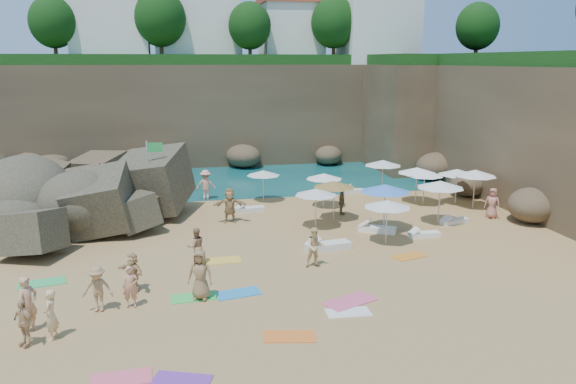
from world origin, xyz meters
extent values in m
plane|color=tan|center=(0.00, 0.00, 0.00)|extent=(120.00, 120.00, 0.00)
plane|color=#0C4751|center=(0.00, 30.00, 0.00)|extent=(120.00, 120.00, 0.00)
cube|color=brown|center=(2.00, 25.00, 4.00)|extent=(44.00, 8.00, 8.00)
cube|color=brown|center=(19.00, 8.00, 4.00)|extent=(8.00, 30.00, 8.00)
cube|color=brown|center=(17.00, 20.00, 4.00)|extent=(10.00, 12.00, 8.00)
cube|color=white|center=(-8.00, 26.00, 10.75)|extent=(6.00, 5.00, 5.50)
cube|color=white|center=(-1.00, 27.00, 11.25)|extent=(7.00, 6.00, 6.50)
cube|color=white|center=(7.00, 26.00, 10.50)|extent=(5.00, 5.00, 5.00)
cube|color=#B2472D|center=(7.00, 26.00, 13.25)|extent=(5.40, 5.40, 0.50)
cube|color=white|center=(14.00, 24.00, 11.00)|extent=(6.00, 6.00, 6.00)
sphere|color=#11380F|center=(-12.00, 24.00, 11.20)|extent=(3.60, 3.60, 3.60)
sphere|color=#11380F|center=(-4.00, 24.00, 11.60)|extent=(4.05, 4.05, 4.05)
sphere|color=#11380F|center=(3.00, 23.00, 11.04)|extent=(3.42, 3.42, 3.42)
sphere|color=#11380F|center=(10.00, 23.00, 11.36)|extent=(3.78, 3.78, 3.78)
sphere|color=#11380F|center=(19.00, 16.00, 10.80)|extent=(3.15, 3.15, 3.15)
cylinder|color=white|center=(-18.00, 30.00, 3.00)|extent=(0.10, 0.10, 6.00)
cylinder|color=white|center=(-16.50, 30.00, 3.00)|extent=(0.10, 0.10, 6.00)
cylinder|color=white|center=(-15.00, 30.00, 3.00)|extent=(0.10, 0.10, 6.00)
cylinder|color=silver|center=(-4.79, 6.21, 2.15)|extent=(0.09, 0.09, 4.29)
cube|color=green|center=(-4.37, 6.21, 3.94)|extent=(0.75, 0.05, 0.48)
cylinder|color=silver|center=(4.97, 7.13, 0.95)|extent=(0.06, 0.06, 1.89)
cone|color=white|center=(4.97, 7.13, 1.84)|extent=(2.12, 2.12, 0.32)
cylinder|color=silver|center=(1.77, 9.22, 0.90)|extent=(0.05, 0.05, 1.80)
cone|color=silver|center=(1.77, 9.22, 1.75)|extent=(2.02, 2.02, 0.31)
cylinder|color=silver|center=(12.84, 6.26, 1.00)|extent=(0.06, 0.06, 1.99)
cone|color=silver|center=(12.84, 6.26, 1.94)|extent=(2.23, 2.23, 0.34)
cylinder|color=silver|center=(9.48, 9.55, 1.04)|extent=(0.06, 0.06, 2.08)
cone|color=silver|center=(9.48, 9.55, 2.03)|extent=(2.33, 2.33, 0.35)
cylinder|color=silver|center=(10.89, 6.49, 0.98)|extent=(0.06, 0.06, 1.97)
cone|color=white|center=(10.89, 6.49, 1.92)|extent=(2.21, 2.21, 0.34)
cylinder|color=silver|center=(3.48, 3.22, 0.96)|extent=(0.06, 0.06, 1.93)
cone|color=silver|center=(3.48, 3.22, 1.88)|extent=(2.16, 2.16, 0.33)
cylinder|color=silver|center=(4.80, 4.47, 1.00)|extent=(0.06, 0.06, 2.01)
cone|color=#E63E28|center=(4.80, 4.47, 1.96)|extent=(2.25, 2.25, 0.34)
cylinder|color=silver|center=(10.64, 7.03, 1.02)|extent=(0.06, 0.06, 2.03)
cone|color=white|center=(10.64, 7.03, 1.98)|extent=(2.28, 2.28, 0.35)
cylinder|color=silver|center=(13.39, 5.20, 1.06)|extent=(0.06, 0.06, 2.12)
cone|color=silver|center=(13.39, 5.20, 2.07)|extent=(2.38, 2.38, 0.36)
cylinder|color=silver|center=(6.07, 0.14, 0.98)|extent=(0.06, 0.06, 1.96)
cone|color=silver|center=(6.07, 0.14, 1.91)|extent=(2.20, 2.20, 0.33)
cylinder|color=silver|center=(6.72, 2.10, 1.12)|extent=(0.07, 0.07, 2.24)
cone|color=#3D78D2|center=(6.72, 2.10, 2.19)|extent=(2.51, 2.51, 0.38)
cylinder|color=silver|center=(9.94, 2.63, 1.08)|extent=(0.06, 0.06, 2.17)
cone|color=white|center=(9.94, 2.63, 2.11)|extent=(2.43, 2.43, 0.37)
cube|color=silver|center=(0.64, 7.05, 0.13)|extent=(1.68, 0.71, 0.25)
cube|color=silver|center=(8.01, 10.15, 0.13)|extent=(1.81, 1.00, 0.27)
cube|color=white|center=(10.79, 2.48, 0.12)|extent=(1.64, 0.88, 0.24)
cube|color=white|center=(8.26, 0.67, 0.12)|extent=(1.55, 0.56, 0.24)
cube|color=white|center=(6.31, 1.89, 0.14)|extent=(1.89, 1.42, 0.28)
cube|color=silver|center=(3.19, -0.17, 0.16)|extent=(2.14, 0.99, 0.32)
cube|color=#E75A6E|center=(-5.12, -9.26, 0.01)|extent=(1.65, 0.88, 0.03)
cube|color=orange|center=(-0.21, -7.86, 0.01)|extent=(1.74, 1.10, 0.03)
cube|color=green|center=(-2.97, -4.28, 0.01)|extent=(1.70, 0.94, 0.03)
cube|color=purple|center=(-3.53, -9.69, 0.01)|extent=(1.74, 1.28, 0.03)
cube|color=#2586C8|center=(-1.37, -4.26, 0.01)|extent=(1.76, 1.10, 0.03)
cube|color=#DC557A|center=(2.43, -5.77, 0.02)|extent=(2.11, 1.63, 0.03)
cube|color=orange|center=(6.42, -1.78, 0.01)|extent=(1.68, 1.16, 0.03)
cube|color=#34B660|center=(-8.62, -1.76, 0.02)|extent=(1.84, 1.19, 0.03)
cube|color=gold|center=(-1.71, -0.67, 0.02)|extent=(1.76, 0.92, 0.03)
cube|color=silver|center=(2.10, -6.61, 0.01)|extent=(1.54, 0.82, 0.03)
imported|color=tan|center=(-8.12, -5.85, 0.91)|extent=(0.75, 0.79, 1.82)
imported|color=#A57652|center=(-2.71, -0.89, 0.80)|extent=(0.90, 0.78, 1.59)
imported|color=#EF9E87|center=(-1.60, 10.44, 0.92)|extent=(1.24, 0.64, 1.84)
imported|color=olive|center=(5.53, 5.39, 0.73)|extent=(0.78, 0.91, 1.46)
imported|color=#BA7261|center=(13.26, 3.05, 0.83)|extent=(0.90, 0.87, 1.66)
imported|color=tan|center=(-0.69, 5.12, 0.93)|extent=(1.76, 0.70, 1.85)
imported|color=#E7BB83|center=(-7.34, -6.53, 0.80)|extent=(0.49, 0.65, 1.61)
imported|color=#A47A52|center=(-6.17, -4.79, 0.21)|extent=(1.21, 1.70, 0.42)
imported|color=tan|center=(-8.04, -6.82, 0.18)|extent=(1.59, 1.64, 0.35)
imported|color=olive|center=(-2.72, -4.48, 0.24)|extent=(1.42, 2.00, 0.48)
imported|color=tan|center=(-5.13, -3.19, 0.19)|extent=(1.95, 1.94, 0.38)
imported|color=tan|center=(-5.11, -4.66, 0.17)|extent=(0.58, 1.47, 0.35)
imported|color=#E7C383|center=(2.08, -2.16, 0.31)|extent=(0.87, 1.68, 0.63)
camera|label=1|loc=(-3.45, -23.38, 8.33)|focal=35.00mm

